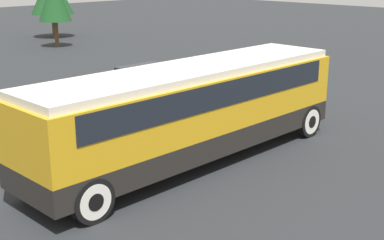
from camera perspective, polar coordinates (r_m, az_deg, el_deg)
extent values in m
plane|color=#26282B|center=(16.39, 0.00, -4.47)|extent=(120.00, 120.00, 0.00)
cube|color=black|center=(16.12, 0.00, -1.77)|extent=(11.03, 2.51, 0.68)
cube|color=gold|center=(15.80, 0.00, 2.14)|extent=(11.03, 2.51, 1.59)
cube|color=black|center=(15.71, 0.00, 3.50)|extent=(9.71, 2.55, 0.71)
cube|color=silver|center=(15.60, 0.00, 5.35)|extent=(10.81, 2.31, 0.22)
cube|color=gold|center=(19.93, 10.92, 4.18)|extent=(0.36, 2.41, 1.81)
cylinder|color=black|center=(19.01, 12.33, -0.12)|extent=(1.12, 0.28, 1.12)
cylinder|color=silver|center=(19.01, 12.33, -0.12)|extent=(0.87, 0.30, 0.87)
cylinder|color=black|center=(19.01, 12.33, -0.12)|extent=(0.42, 0.32, 0.42)
cylinder|color=black|center=(20.26, 6.89, 1.18)|extent=(1.12, 0.28, 1.12)
cylinder|color=silver|center=(20.26, 6.89, 1.18)|extent=(0.87, 0.30, 0.87)
cylinder|color=black|center=(20.26, 6.89, 1.18)|extent=(0.42, 0.32, 0.42)
cylinder|color=black|center=(12.72, -10.59, -8.44)|extent=(1.12, 0.28, 1.12)
cylinder|color=silver|center=(12.72, -10.59, -8.44)|extent=(0.87, 0.30, 0.87)
cylinder|color=black|center=(12.72, -10.59, -8.44)|extent=(0.42, 0.32, 0.42)
cylinder|color=black|center=(14.53, -15.82, -5.58)|extent=(1.12, 0.28, 1.12)
cylinder|color=silver|center=(14.53, -15.82, -5.58)|extent=(0.87, 0.30, 0.87)
cylinder|color=black|center=(14.53, -15.82, -5.58)|extent=(0.42, 0.32, 0.42)
cube|color=#BCBCC1|center=(22.76, -0.80, 3.01)|extent=(4.41, 1.73, 0.65)
cube|color=black|center=(22.51, -1.13, 4.42)|extent=(2.29, 1.56, 0.55)
cylinder|color=black|center=(23.55, 3.58, 2.82)|extent=(0.64, 0.22, 0.64)
cylinder|color=black|center=(23.55, 3.58, 2.82)|extent=(0.24, 0.26, 0.24)
cylinder|color=black|center=(24.57, 0.85, 3.42)|extent=(0.64, 0.22, 0.64)
cylinder|color=black|center=(24.57, 0.85, 3.42)|extent=(0.24, 0.26, 0.24)
cylinder|color=black|center=(21.10, -2.71, 1.22)|extent=(0.64, 0.22, 0.64)
cylinder|color=black|center=(21.10, -2.71, 1.22)|extent=(0.24, 0.26, 0.24)
cylinder|color=black|center=(22.23, -5.43, 1.95)|extent=(0.64, 0.22, 0.64)
cylinder|color=black|center=(22.23, -5.43, 1.95)|extent=(0.24, 0.26, 0.24)
cube|color=navy|center=(24.74, -4.62, 3.97)|extent=(4.47, 1.82, 0.57)
cube|color=black|center=(24.52, -4.97, 5.14)|extent=(2.33, 1.64, 0.51)
cylinder|color=black|center=(25.37, -0.37, 3.88)|extent=(0.67, 0.22, 0.67)
cylinder|color=black|center=(25.37, -0.37, 3.88)|extent=(0.25, 0.26, 0.25)
cylinder|color=black|center=(26.53, -2.88, 4.42)|extent=(0.67, 0.22, 0.67)
cylinder|color=black|center=(26.53, -2.88, 4.42)|extent=(0.25, 0.26, 0.25)
cylinder|color=black|center=(23.07, -6.59, 2.49)|extent=(0.67, 0.22, 0.67)
cylinder|color=black|center=(23.07, -6.59, 2.49)|extent=(0.25, 0.26, 0.25)
cylinder|color=black|center=(24.34, -9.03, 3.13)|extent=(0.67, 0.22, 0.67)
cylinder|color=black|center=(24.34, -9.03, 3.13)|extent=(0.25, 0.26, 0.25)
cylinder|color=brown|center=(45.37, -14.52, 9.71)|extent=(0.28, 0.28, 1.88)
cylinder|color=brown|center=(40.05, -14.25, 8.87)|extent=(0.28, 0.28, 1.85)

